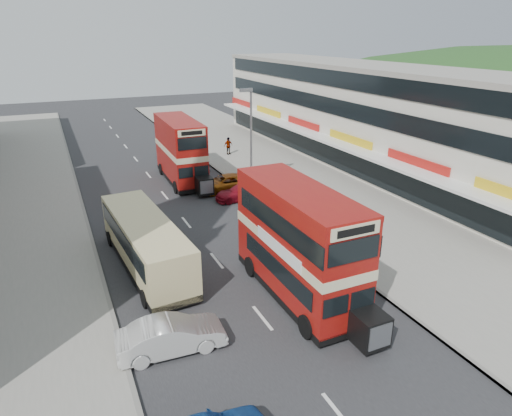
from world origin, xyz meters
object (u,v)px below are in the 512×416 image
bus_second (181,150)px  car_right_b (226,183)px  coach (146,242)px  car_right_c (179,150)px  pedestrian_far (228,146)px  car_left_front (171,336)px  cyclist (207,181)px  car_right_a (242,192)px  street_lamp (250,133)px  pedestrian_near (279,189)px  bus_main (299,243)px

bus_second → car_right_b: 5.14m
coach → car_right_b: coach is taller
car_right_c → pedestrian_far: (4.66, -1.97, 0.39)m
car_left_front → cyclist: bearing=-19.6°
pedestrian_far → car_right_a: bearing=-121.8°
car_right_a → car_right_b: 2.46m
cyclist → car_left_front: bearing=-113.3°
car_right_b → car_right_a: bearing=15.3°
street_lamp → bus_second: street_lamp is taller
car_right_b → cyclist: (-1.23, 0.99, 0.03)m
street_lamp → car_left_front: (-10.78, -16.48, -4.07)m
car_right_b → car_right_c: car_right_b is taller
car_right_a → pedestrian_far: pedestrian_far is taller
coach → pedestrian_near: bearing=23.9°
pedestrian_near → car_right_c: bearing=-108.4°
coach → cyclist: coach is taller
car_left_front → pedestrian_near: pedestrian_near is taller
bus_main → coach: (-6.03, 5.83, -1.25)m
bus_second → coach: 15.39m
car_left_front → pedestrian_far: bearing=-22.2°
bus_main → cyclist: bearing=-94.1°
car_left_front → cyclist: size_ratio=2.07×
car_right_b → cyclist: 1.58m
cyclist → pedestrian_far: bearing=59.2°
street_lamp → car_right_c: (-2.10, 13.36, -4.13)m
car_right_c → pedestrian_near: (3.06, -16.55, 0.44)m
car_right_a → car_right_c: (-0.77, 14.79, 0.05)m
bus_second → pedestrian_far: bearing=-135.1°
pedestrian_near → car_left_front: bearing=19.7°
street_lamp → bus_main: street_lamp is taller
coach → car_right_b: (8.46, 10.12, -0.87)m
car_right_c → cyclist: (-0.86, -11.37, 0.04)m
bus_main → car_right_a: (2.82, 13.52, -2.18)m
coach → pedestrian_far: (12.74, 20.52, -0.49)m
car_left_front → car_right_c: 31.08m
car_right_c → cyclist: bearing=3.0°
pedestrian_far → car_left_front: bearing=-130.5°
coach → cyclist: size_ratio=4.77×
street_lamp → cyclist: size_ratio=3.89×
bus_main → car_left_front: (-6.62, -1.53, -2.07)m
car_right_b → cyclist: bearing=-122.7°
pedestrian_far → coach: bearing=-136.8°
street_lamp → bus_second: (-4.21, 5.02, -2.08)m
car_right_a → coach: bearing=-45.9°
bus_main → pedestrian_near: size_ratio=5.07×
bus_second → car_right_a: (2.88, -6.44, -2.10)m
bus_main → coach: bearing=-44.1°
coach → car_right_a: (8.85, 7.69, -0.93)m
car_right_b → car_right_c: size_ratio=1.24×
car_right_b → cyclist: size_ratio=2.28×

